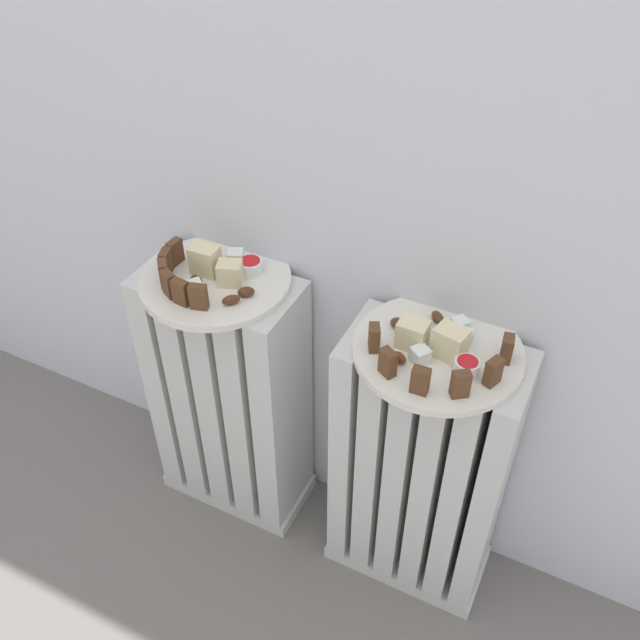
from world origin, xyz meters
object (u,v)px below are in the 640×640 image
fork (445,342)px  radiator_right (420,471)px  plate_right (438,351)px  jam_bowl_right (467,367)px  jam_bowl_left (250,265)px  plate_left (215,280)px  radiator_left (230,399)px

fork → radiator_right: bearing=-112.1°
fork → plate_right: bearing=-112.1°
plate_right → jam_bowl_right: bearing=-34.3°
radiator_right → jam_bowl_left: (-0.34, 0.04, 0.31)m
plate_left → plate_right: same height
jam_bowl_left → jam_bowl_right: 0.40m
jam_bowl_right → fork: 0.07m
plate_right → fork: size_ratio=2.77×
radiator_left → fork: fork is taller
plate_left → jam_bowl_right: (0.44, -0.04, 0.02)m
radiator_left → plate_right: bearing=0.0°
radiator_left → plate_right: size_ratio=2.20×
fork → jam_bowl_right: bearing=-47.3°
plate_left → plate_right: size_ratio=1.00×
radiator_right → fork: 0.30m
radiator_left → plate_left: bearing=0.0°
radiator_right → plate_right: plate_right is taller
fork → radiator_left: bearing=-177.9°
radiator_right → jam_bowl_right: (0.05, -0.04, 0.31)m
plate_right → fork: fork is taller
fork → plate_left: bearing=-177.9°
plate_left → jam_bowl_right: 0.44m
radiator_left → radiator_right: (0.39, 0.00, 0.00)m
jam_bowl_left → fork: jam_bowl_left is taller
plate_right → jam_bowl_right: (0.05, -0.04, 0.02)m
radiator_right → jam_bowl_left: jam_bowl_left is taller
fork → jam_bowl_left: bearing=175.9°
radiator_left → plate_left: size_ratio=2.20×
jam_bowl_left → plate_left: bearing=-138.9°
plate_right → jam_bowl_left: (-0.34, 0.04, 0.02)m
radiator_right → plate_left: size_ratio=2.20×
radiator_left → radiator_right: 0.39m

